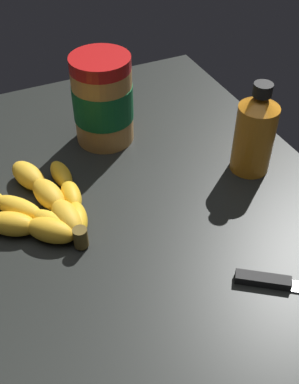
{
  "coord_description": "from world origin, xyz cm",
  "views": [
    {
      "loc": [
        45.14,
        -18.42,
        48.22
      ],
      "look_at": [
        1.79,
        1.49,
        4.98
      ],
      "focal_mm": 43.47,
      "sensor_mm": 36.0,
      "label": 1
    }
  ],
  "objects_px": {
    "peanut_butter_jar": "(103,100)",
    "honey_bottle": "(255,132)",
    "banana_bunch": "(35,207)",
    "butter_knife": "(292,285)"
  },
  "relations": [
    {
      "from": "peanut_butter_jar",
      "to": "honey_bottle",
      "type": "bearing_deg",
      "value": 46.07
    },
    {
      "from": "peanut_butter_jar",
      "to": "honey_bottle",
      "type": "relative_size",
      "value": 1.0
    },
    {
      "from": "honey_bottle",
      "to": "peanut_butter_jar",
      "type": "bearing_deg",
      "value": -133.93
    },
    {
      "from": "banana_bunch",
      "to": "honey_bottle",
      "type": "relative_size",
      "value": 1.35
    },
    {
      "from": "banana_bunch",
      "to": "butter_knife",
      "type": "bearing_deg",
      "value": 44.99
    },
    {
      "from": "banana_bunch",
      "to": "butter_knife",
      "type": "relative_size",
      "value": 1.36
    },
    {
      "from": "banana_bunch",
      "to": "peanut_butter_jar",
      "type": "bearing_deg",
      "value": 131.11
    },
    {
      "from": "peanut_butter_jar",
      "to": "honey_bottle",
      "type": "height_order",
      "value": "same"
    },
    {
      "from": "honey_bottle",
      "to": "butter_knife",
      "type": "height_order",
      "value": "honey_bottle"
    },
    {
      "from": "peanut_butter_jar",
      "to": "butter_knife",
      "type": "height_order",
      "value": "peanut_butter_jar"
    }
  ]
}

